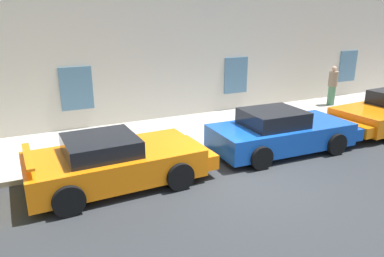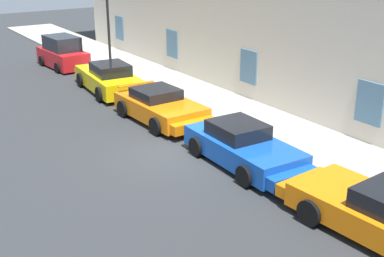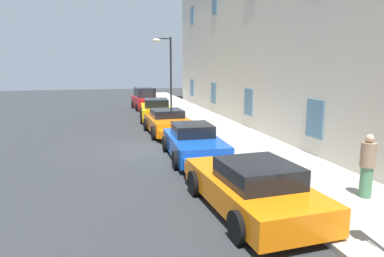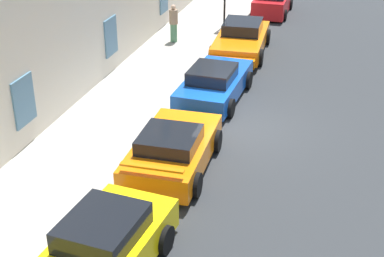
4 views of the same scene
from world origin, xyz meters
TOP-DOWN VIEW (x-y plane):
  - ground_plane at (0.00, 0.00)m, footprint 80.00×80.00m
  - sidewalk at (0.00, 4.07)m, footprint 60.00×3.70m
  - sportscar_yellow_flank at (-2.99, 1.25)m, footprint 4.59×2.35m
  - sportscar_white_middle at (2.19, 1.32)m, footprint 4.77×2.23m
  - sportscar_tail_end at (7.17, 1.44)m, footprint 5.19×2.50m
  - pedestrian_admiring at (7.57, 4.69)m, footprint 0.56×0.56m

SIDE VIEW (x-z plane):
  - ground_plane at x=0.00m, z-range 0.00..0.00m
  - sidewalk at x=0.00m, z-range 0.00..0.14m
  - sportscar_yellow_flank at x=-2.99m, z-range -0.05..1.23m
  - sportscar_white_middle at x=2.19m, z-range -0.08..1.26m
  - sportscar_tail_end at x=7.17m, z-range -0.07..1.28m
  - pedestrian_admiring at x=7.57m, z-range 0.15..1.89m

